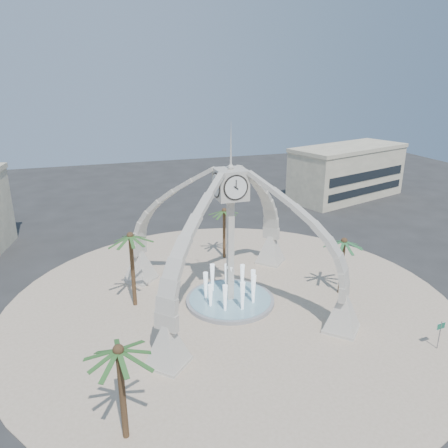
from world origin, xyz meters
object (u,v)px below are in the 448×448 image
object	(u,v)px
fountain	(230,300)
street_sign	(440,330)
palm_east	(344,242)
palm_north	(224,211)
clock_tower	(230,236)
palm_south	(118,351)
palm_west	(130,237)

from	to	relation	value
fountain	street_sign	world-z (taller)	fountain
palm_east	street_sign	world-z (taller)	palm_east
fountain	palm_north	world-z (taller)	palm_north
palm_north	fountain	bearing A→B (deg)	-105.04
fountain	palm_east	xyz separation A→B (m)	(10.42, -1.53, 4.95)
clock_tower	fountain	world-z (taller)	clock_tower
palm_south	palm_west	bearing A→B (deg)	80.95
clock_tower	palm_north	size ratio (longest dim) A/B	2.87
palm_west	palm_north	world-z (taller)	palm_west
palm_west	palm_south	bearing A→B (deg)	-99.05
palm_north	palm_south	distance (m)	26.36
clock_tower	palm_south	bearing A→B (deg)	-129.60
palm_north	palm_south	bearing A→B (deg)	-120.33
clock_tower	palm_north	distance (m)	10.26
palm_east	palm_north	world-z (taller)	palm_north
clock_tower	palm_south	xyz separation A→B (m)	(-10.66, -12.89, -0.73)
palm_south	street_sign	bearing A→B (deg)	3.25
palm_east	palm_west	world-z (taller)	palm_west
palm_west	street_sign	size ratio (longest dim) A/B	3.12
fountain	palm_south	bearing A→B (deg)	-129.59
palm_west	palm_north	bearing A→B (deg)	35.20
palm_east	palm_north	size ratio (longest dim) A/B	0.96
palm_west	palm_south	world-z (taller)	palm_west
palm_east	fountain	bearing A→B (deg)	171.66
palm_west	clock_tower	bearing A→B (deg)	-14.68
clock_tower	palm_south	distance (m)	16.74
clock_tower	palm_east	xyz separation A→B (m)	(10.42, -1.53, -1.26)
fountain	palm_east	world-z (taller)	palm_east
palm_south	street_sign	size ratio (longest dim) A/B	2.77
palm_east	palm_south	bearing A→B (deg)	-151.68
palm_south	street_sign	world-z (taller)	palm_south
fountain	palm_west	size ratio (longest dim) A/B	1.08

